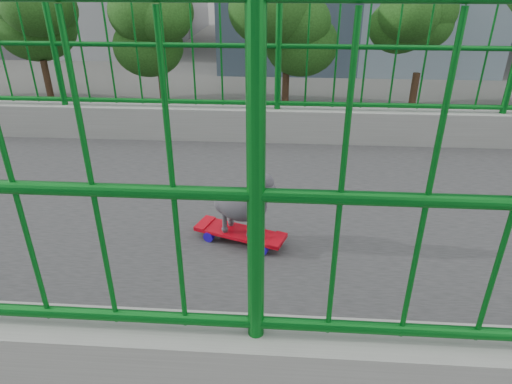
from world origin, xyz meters
The scene contains 7 objects.
road centered at (-13.00, 0.00, 0.01)m, with size 18.00×90.00×0.02m, color black.
street_trees centered at (-26.03, 1.06, 4.72)m, with size 5.30×60.40×7.26m.
skateboard centered at (0.36, 3.83, 7.05)m, with size 0.32×0.56×0.07m.
poodle centered at (0.37, 3.86, 7.26)m, with size 0.26×0.41×0.36m.
car_0 centered at (-6.00, 5.90, 0.71)m, with size 1.67×4.15×1.41m, color black.
car_3 centered at (-15.60, 13.25, 0.74)m, with size 2.08×5.12×1.48m, color black.
car_4 centered at (-18.80, -1.31, 0.70)m, with size 1.66×4.12×1.40m, color gray.
Camera 1 is at (2.57, 4.08, 8.46)m, focal length 31.19 mm.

